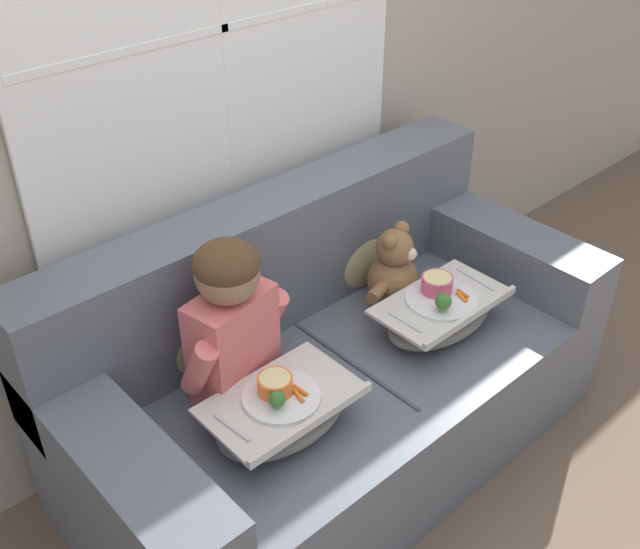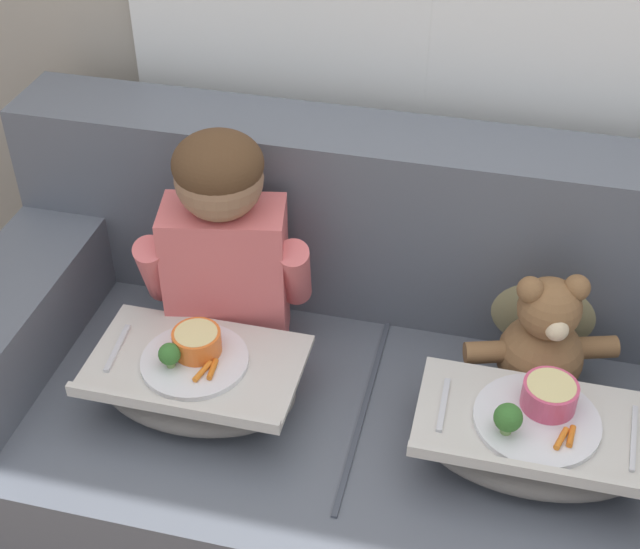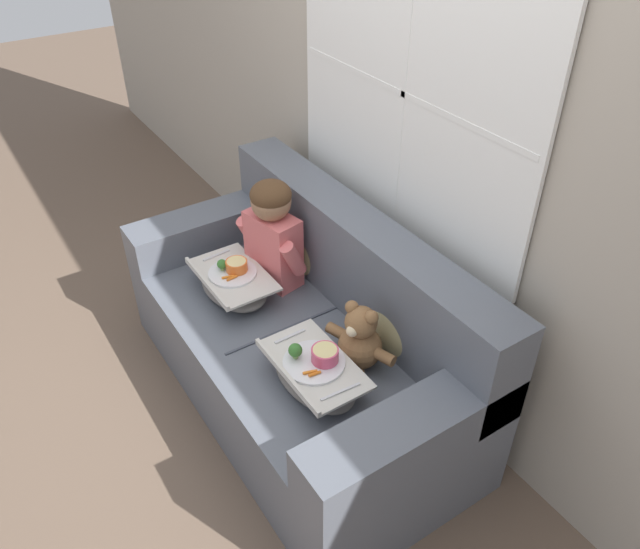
% 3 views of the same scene
% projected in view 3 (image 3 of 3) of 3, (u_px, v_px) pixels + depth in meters
% --- Properties ---
extents(ground_plane, '(14.00, 14.00, 0.00)m').
position_uv_depth(ground_plane, '(296.00, 394.00, 3.09)').
color(ground_plane, brown).
extents(wall_back_with_window, '(8.00, 0.08, 2.60)m').
position_uv_depth(wall_back_with_window, '(411.00, 118.00, 2.57)').
color(wall_back_with_window, '#A89E8E').
rests_on(wall_back_with_window, ground_plane).
extents(couch, '(1.86, 0.91, 0.91)m').
position_uv_depth(couch, '(306.00, 340.00, 2.92)').
color(couch, '#565B66').
rests_on(couch, ground_plane).
extents(throw_pillow_behind_child, '(0.34, 0.16, 0.35)m').
position_uv_depth(throw_pillow_behind_child, '(303.00, 241.00, 3.08)').
color(throw_pillow_behind_child, tan).
rests_on(throw_pillow_behind_child, couch).
extents(throw_pillow_behind_teddy, '(0.33, 0.16, 0.34)m').
position_uv_depth(throw_pillow_behind_teddy, '(393.00, 320.00, 2.60)').
color(throw_pillow_behind_teddy, tan).
rests_on(throw_pillow_behind_teddy, couch).
extents(child_figure, '(0.40, 0.22, 0.54)m').
position_uv_depth(child_figure, '(272.00, 228.00, 2.92)').
color(child_figure, '#DB6666').
rests_on(child_figure, couch).
extents(teddy_bear, '(0.33, 0.24, 0.31)m').
position_uv_depth(teddy_bear, '(359.00, 341.00, 2.55)').
color(teddy_bear, brown).
rests_on(teddy_bear, couch).
extents(lap_tray_child, '(0.45, 0.29, 0.19)m').
position_uv_depth(lap_tray_child, '(233.00, 283.00, 2.96)').
color(lap_tray_child, slate).
rests_on(lap_tray_child, child_figure).
extents(lap_tray_teddy, '(0.47, 0.27, 0.20)m').
position_uv_depth(lap_tray_teddy, '(314.00, 372.00, 2.49)').
color(lap_tray_teddy, slate).
rests_on(lap_tray_teddy, teddy_bear).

